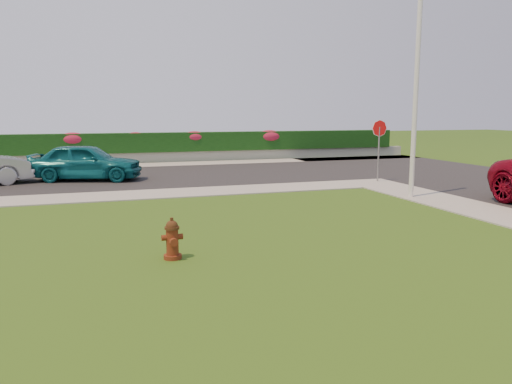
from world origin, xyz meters
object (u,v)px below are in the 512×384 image
object	(u,v)px
utility_pole	(416,97)
stop_sign	(379,136)
sedan_teal	(86,162)
fire_hydrant	(172,239)

from	to	relation	value
utility_pole	stop_sign	world-z (taller)	utility_pole
sedan_teal	utility_pole	distance (m)	13.23
stop_sign	fire_hydrant	bearing A→B (deg)	-119.31
fire_hydrant	stop_sign	bearing A→B (deg)	39.28
utility_pole	fire_hydrant	bearing A→B (deg)	-152.25
utility_pole	stop_sign	distance (m)	4.08
fire_hydrant	utility_pole	bearing A→B (deg)	26.63
sedan_teal	stop_sign	size ratio (longest dim) A/B	1.77
utility_pole	stop_sign	bearing A→B (deg)	74.82
sedan_teal	stop_sign	bearing A→B (deg)	-93.13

